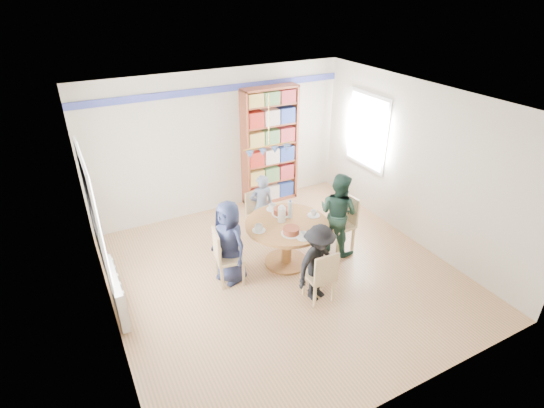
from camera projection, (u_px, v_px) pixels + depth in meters
ground at (284, 274)px, 6.62m from camera, size 5.00×5.00×0.00m
room_shell at (242, 160)px, 6.41m from camera, size 5.00×5.00×5.00m
radiator at (117, 292)px, 5.70m from camera, size 0.12×1.00×0.60m
dining_table at (287, 233)px, 6.62m from camera, size 1.30×1.30×0.75m
chair_left at (224, 255)px, 6.22m from camera, size 0.46×0.46×0.90m
chair_right at (343, 220)px, 7.06m from camera, size 0.46×0.46×0.95m
chair_far at (258, 212)px, 7.43m from camera, size 0.43×0.43×0.84m
chair_near at (322, 275)px, 5.85m from camera, size 0.39×0.39×0.84m
person_left at (229, 242)px, 6.22m from camera, size 0.61×0.75×1.32m
person_right at (338, 213)px, 6.91m from camera, size 0.74×0.82×1.40m
person_far at (262, 206)px, 7.35m from camera, size 0.46×0.33×1.17m
person_near at (319, 263)px, 5.87m from camera, size 0.86×0.63×1.19m
bookshelf at (270, 147)px, 8.30m from camera, size 1.11×0.33×2.33m
tableware at (285, 219)px, 6.51m from camera, size 1.17×1.17×0.31m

